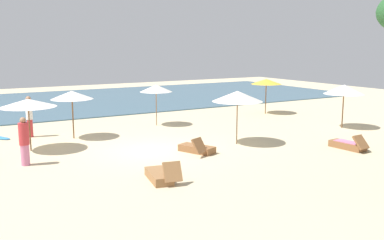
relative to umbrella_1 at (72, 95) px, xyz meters
The scene contains 13 objects.
ground_plane 4.96m from the umbrella_1, 62.63° to the right, with size 60.00×60.00×0.00m, color beige.
ocean_water 13.29m from the umbrella_1, 80.88° to the left, with size 48.00×16.00×0.06m, color #3D6075.
umbrella_1 is the anchor object (origin of this frame).
umbrella_2 7.56m from the umbrella_1, 39.21° to the right, with size 2.19×2.19×2.34m.
umbrella_3 4.86m from the umbrella_1, 11.98° to the left, with size 1.72×1.72×2.20m.
umbrella_4 12.50m from the umbrella_1, ahead, with size 1.89×1.89×2.19m.
umbrella_6 2.66m from the umbrella_1, 145.23° to the right, with size 2.25×2.25×2.15m.
umbrella_7 13.61m from the umbrella_1, 19.44° to the right, with size 2.05×2.05×2.27m.
lounger_0 8.05m from the umbrella_1, 85.32° to the right, with size 0.89×1.72×0.74m.
lounger_1 12.38m from the umbrella_1, 40.25° to the right, with size 0.73×1.74×0.69m.
lounger_2 6.60m from the umbrella_1, 55.96° to the right, with size 1.19×1.75×0.73m.
person_0 4.76m from the umbrella_1, 126.72° to the right, with size 0.51×0.51×1.77m.
person_1 2.37m from the umbrella_1, 142.07° to the left, with size 0.43×0.43×1.94m.
Camera 1 is at (-7.36, -15.93, 4.33)m, focal length 40.86 mm.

